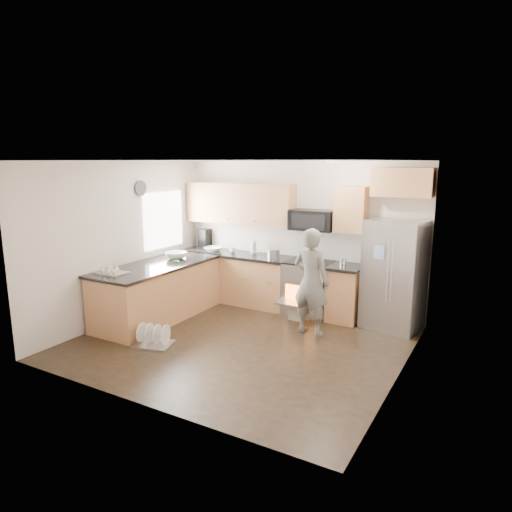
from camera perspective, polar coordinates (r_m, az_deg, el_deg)
The scene contains 8 objects.
ground at distance 6.77m, azimuth -2.03°, elevation -10.76°, with size 4.50×4.50×0.00m, color black.
room_shell at distance 6.35m, azimuth -2.34°, elevation 3.46°, with size 4.54×4.04×2.62m.
back_cabinet_run at distance 8.22m, azimuth 0.80°, elevation 0.34°, with size 4.45×0.64×2.50m.
peninsula at distance 7.80m, azimuth -12.13°, elevation -4.32°, with size 0.96×2.36×1.04m.
stove_range at distance 7.84m, azimuth 6.63°, elevation -2.46°, with size 0.76×0.97×1.79m.
refrigerator at distance 7.39m, azimuth 16.88°, elevation -2.30°, with size 0.94×0.78×1.72m.
person at distance 6.91m, azimuth 6.91°, elevation -3.21°, with size 0.60×0.39×1.63m, color slate.
dish_rack at distance 6.80m, azimuth -12.65°, elevation -10.16°, with size 0.61×0.53×0.32m.
Camera 1 is at (3.29, -5.32, 2.59)m, focal length 32.00 mm.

